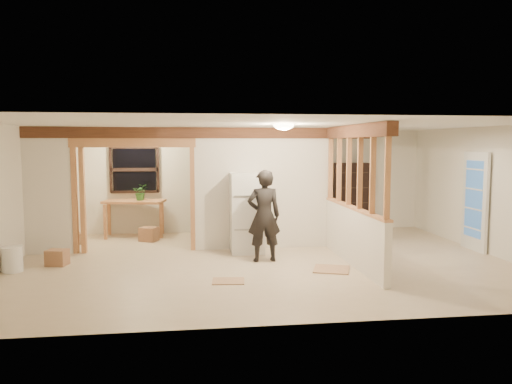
{
  "coord_description": "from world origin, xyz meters",
  "views": [
    {
      "loc": [
        -1.31,
        -8.94,
        2.16
      ],
      "look_at": [
        -0.06,
        0.4,
        1.25
      ],
      "focal_mm": 35.0,
      "sensor_mm": 36.0,
      "label": 1
    }
  ],
  "objects": [
    {
      "name": "ceiling",
      "position": [
        0.0,
        0.0,
        2.5
      ],
      "size": [
        9.0,
        6.5,
        0.01
      ],
      "primitive_type": "cube",
      "color": "white"
    },
    {
      "name": "woman",
      "position": [
        0.04,
        0.02,
        0.85
      ],
      "size": [
        0.63,
        0.43,
        1.69
      ],
      "primitive_type": "imported",
      "rotation": [
        0.0,
        0.0,
        3.18
      ],
      "color": "black",
      "rests_on": "floor"
    },
    {
      "name": "ceiling_dome_util",
      "position": [
        -2.5,
        2.3,
        2.48
      ],
      "size": [
        0.32,
        0.32,
        0.14
      ],
      "primitive_type": "ellipsoid",
      "color": "#FFEABF",
      "rests_on": "ceiling"
    },
    {
      "name": "floor_panel_near",
      "position": [
        1.1,
        -0.78,
        0.01
      ],
      "size": [
        0.76,
        0.76,
        0.02
      ],
      "primitive_type": "cube",
      "rotation": [
        0.0,
        0.0,
        -0.34
      ],
      "color": "tan",
      "rests_on": "floor"
    },
    {
      "name": "box_front",
      "position": [
        -3.66,
        0.19,
        0.14
      ],
      "size": [
        0.4,
        0.35,
        0.28
      ],
      "primitive_type": "cube",
      "rotation": [
        0.0,
        0.0,
        -0.23
      ],
      "color": "#9E6D4C",
      "rests_on": "floor"
    },
    {
      "name": "hanging_bulb",
      "position": [
        -2.0,
        1.6,
        2.18
      ],
      "size": [
        0.07,
        0.07,
        0.07
      ],
      "primitive_type": "ellipsoid",
      "color": "#FFD88C",
      "rests_on": "ceiling"
    },
    {
      "name": "floor_panel_far",
      "position": [
        -0.72,
        -1.27,
        0.01
      ],
      "size": [
        0.54,
        0.45,
        0.02
      ],
      "primitive_type": "cube",
      "rotation": [
        0.0,
        0.0,
        -0.1
      ],
      "color": "tan",
      "rests_on": "floor"
    },
    {
      "name": "floor",
      "position": [
        0.0,
        0.0,
        -0.01
      ],
      "size": [
        9.0,
        6.5,
        0.01
      ],
      "primitive_type": "cube",
      "color": "beige",
      "rests_on": "ground"
    },
    {
      "name": "refrigerator",
      "position": [
        -0.18,
        0.82,
        0.79
      ],
      "size": [
        0.65,
        0.63,
        1.58
      ],
      "primitive_type": "cube",
      "color": "silver",
      "rests_on": "floor"
    },
    {
      "name": "partition_center",
      "position": [
        0.2,
        1.2,
        1.25
      ],
      "size": [
        2.8,
        0.12,
        2.5
      ],
      "primitive_type": "cube",
      "color": "silver",
      "rests_on": "floor"
    },
    {
      "name": "bookshelf",
      "position": [
        2.7,
        3.04,
        0.84
      ],
      "size": [
        0.84,
        0.28,
        1.69
      ],
      "primitive_type": "cube",
      "color": "black",
      "rests_on": "floor"
    },
    {
      "name": "work_table",
      "position": [
        -2.59,
        2.86,
        0.43
      ],
      "size": [
        1.47,
        0.95,
        0.86
      ],
      "primitive_type": "cube",
      "rotation": [
        0.0,
        0.0,
        -0.21
      ],
      "color": "tan",
      "rests_on": "floor"
    },
    {
      "name": "shop_vac",
      "position": [
        -4.2,
        1.88,
        0.31
      ],
      "size": [
        0.47,
        0.47,
        0.61
      ],
      "primitive_type": "cylinder",
      "rotation": [
        0.0,
        0.0,
        0.01
      ],
      "color": "red",
      "rests_on": "floor"
    },
    {
      "name": "box_util_a",
      "position": [
        -2.22,
        2.25,
        0.16
      ],
      "size": [
        0.46,
        0.43,
        0.31
      ],
      "primitive_type": "cube",
      "rotation": [
        0.0,
        0.0,
        -0.43
      ],
      "color": "#9E6D4C",
      "rests_on": "floor"
    },
    {
      "name": "doorway_frame",
      "position": [
        -2.4,
        1.2,
        1.1
      ],
      "size": [
        2.46,
        0.14,
        2.2
      ],
      "primitive_type": "cube",
      "color": "tan",
      "rests_on": "floor"
    },
    {
      "name": "pony_wall",
      "position": [
        1.6,
        -0.4,
        0.5
      ],
      "size": [
        0.12,
        3.2,
        1.0
      ],
      "primitive_type": "cube",
      "color": "silver",
      "rests_on": "floor"
    },
    {
      "name": "header_beam_right",
      "position": [
        1.6,
        -0.4,
        2.38
      ],
      "size": [
        0.18,
        3.3,
        0.22
      ],
      "primitive_type": "cube",
      "color": "brown",
      "rests_on": "ceiling"
    },
    {
      "name": "stud_partition",
      "position": [
        1.6,
        -0.4,
        1.66
      ],
      "size": [
        0.14,
        3.2,
        1.32
      ],
      "primitive_type": "cube",
      "color": "tan",
      "rests_on": "pony_wall"
    },
    {
      "name": "wall_left",
      "position": [
        -4.5,
        0.0,
        1.25
      ],
      "size": [
        0.01,
        6.5,
        2.5
      ],
      "primitive_type": "cube",
      "color": "silver",
      "rests_on": "floor"
    },
    {
      "name": "wall_right",
      "position": [
        4.5,
        0.0,
        1.25
      ],
      "size": [
        0.01,
        6.5,
        2.5
      ],
      "primitive_type": "cube",
      "color": "silver",
      "rests_on": "floor"
    },
    {
      "name": "french_door",
      "position": [
        4.42,
        0.4,
        1.0
      ],
      "size": [
        0.12,
        0.86,
        2.0
      ],
      "primitive_type": "cube",
      "color": "white",
      "rests_on": "floor"
    },
    {
      "name": "window_back",
      "position": [
        -2.6,
        3.17,
        1.55
      ],
      "size": [
        1.12,
        0.1,
        1.1
      ],
      "primitive_type": "cube",
      "color": "black",
      "rests_on": "wall_back"
    },
    {
      "name": "wall_front",
      "position": [
        0.0,
        -3.25,
        1.25
      ],
      "size": [
        9.0,
        0.01,
        2.5
      ],
      "primitive_type": "cube",
      "color": "silver",
      "rests_on": "floor"
    },
    {
      "name": "ceiling_dome_main",
      "position": [
        0.3,
        -0.5,
        2.48
      ],
      "size": [
        0.36,
        0.36,
        0.16
      ],
      "primitive_type": "ellipsoid",
      "color": "#FFEABF",
      "rests_on": "ceiling"
    },
    {
      "name": "potted_plant",
      "position": [
        -2.43,
        2.8,
        1.05
      ],
      "size": [
        0.36,
        0.31,
        0.38
      ],
      "primitive_type": "imported",
      "rotation": [
        0.0,
        0.0,
        0.04
      ],
      "color": "#306223",
      "rests_on": "work_table"
    },
    {
      "name": "wall_back",
      "position": [
        0.0,
        3.25,
        1.25
      ],
      "size": [
        9.0,
        0.01,
        2.5
      ],
      "primitive_type": "cube",
      "color": "silver",
      "rests_on": "floor"
    },
    {
      "name": "box_util_b",
      "position": [
        -3.8,
        2.09,
        0.12
      ],
      "size": [
        0.33,
        0.33,
        0.25
      ],
      "primitive_type": "cube",
      "rotation": [
        0.0,
        0.0,
        0.34
      ],
      "color": "#9E6D4C",
      "rests_on": "floor"
    },
    {
      "name": "bucket",
      "position": [
        -4.3,
        -0.18,
        0.22
      ],
      "size": [
        0.35,
        0.35,
        0.43
      ],
      "primitive_type": "cylinder",
      "rotation": [
        0.0,
        0.0,
        0.02
      ],
      "color": "silver",
      "rests_on": "floor"
    },
    {
      "name": "partition_left_stub",
      "position": [
        -4.05,
        1.2,
        1.25
      ],
      "size": [
        0.9,
        0.12,
        2.5
      ],
      "primitive_type": "cube",
      "color": "silver",
      "rests_on": "floor"
    },
    {
      "name": "header_beam_back",
      "position": [
        -1.0,
        1.2,
        2.38
      ],
      "size": [
        7.0,
        0.18,
        0.22
      ],
      "primitive_type": "cube",
      "color": "brown",
      "rests_on": "ceiling"
    }
  ]
}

